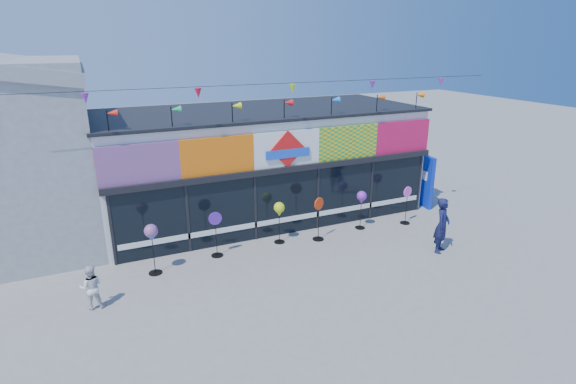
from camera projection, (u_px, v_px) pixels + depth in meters
ground at (335, 276)px, 13.17m from camera, size 80.00×80.00×0.00m
kite_shop at (261, 161)px, 17.64m from camera, size 16.00×5.70×5.31m
blue_sign at (425, 181)px, 18.47m from camera, size 0.29×1.09×2.15m
spinner_0 at (151, 235)px, 12.93m from camera, size 0.40×0.40×1.57m
spinner_1 at (216, 233)px, 14.17m from camera, size 0.42×0.38×1.50m
spinner_2 at (279, 210)px, 15.01m from camera, size 0.37×0.37×1.46m
spinner_3 at (319, 218)px, 15.34m from camera, size 0.42×0.39×1.54m
spinner_4 at (362, 199)px, 16.18m from camera, size 0.36×0.36×1.44m
spinner_5 at (407, 204)px, 16.74m from camera, size 0.41×0.37×1.46m
adult_man at (442, 225)px, 14.44m from camera, size 0.80×0.74×1.83m
child at (91, 287)px, 11.44m from camera, size 0.61×0.40×1.19m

